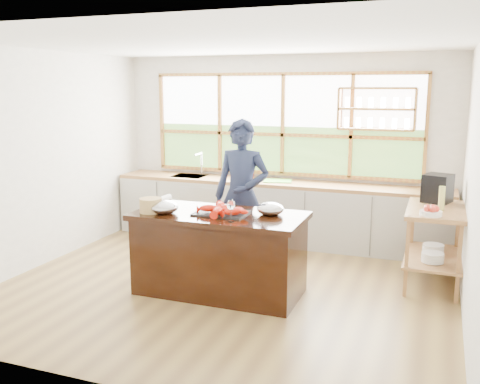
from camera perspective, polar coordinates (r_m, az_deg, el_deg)
The scene contains 18 objects.
ground_plane at distance 6.22m, azimuth -1.44°, elevation -9.98°, with size 5.00×5.00×0.00m, color olive.
room_shell at distance 6.29m, azimuth 0.45°, elevation 6.69°, with size 5.02×4.52×2.71m.
back_counter at distance 7.84m, azimuth 3.74°, elevation -2.05°, with size 4.90×0.63×0.90m.
right_shelf_unit at distance 6.47m, azimuth 20.02°, elevation -4.19°, with size 0.62×1.10×0.90m.
island at distance 5.89m, azimuth -2.20°, elevation -6.51°, with size 1.85×0.90×0.90m.
cook at distance 6.50m, azimuth 0.20°, elevation -0.45°, with size 0.68×0.45×1.87m, color #19203A.
potted_plant at distance 7.91m, azimuth 1.19°, elevation 2.39°, with size 0.15×0.10×0.28m, color slate.
cutting_board at distance 7.74m, azimuth 4.04°, elevation 1.20°, with size 0.40×0.30×0.01m, color #59B73A.
espresso_machine at distance 6.72m, azimuth 20.32°, elevation 0.38°, with size 0.29×0.31×0.33m, color black.
wine_bottle at distance 6.28m, azimuth 20.71°, elevation -0.65°, with size 0.07×0.07×0.27m, color #B8B957.
fruit_bowl at distance 6.01m, azimuth 19.69°, elevation -1.96°, with size 0.23×0.23×0.11m.
slate_board at distance 5.75m, azimuth -2.04°, elevation -2.25°, with size 0.55×0.40×0.02m, color black.
lobster_pile at distance 5.70m, azimuth -1.95°, elevation -1.86°, with size 0.52×0.48×0.08m.
mixing_bowl_left at distance 5.82m, azimuth -8.10°, elevation -1.61°, with size 0.31×0.31×0.15m, color #AEAFB5.
mixing_bowl_right at distance 5.71m, azimuth 3.27°, elevation -1.82°, with size 0.29×0.29×0.14m, color #AEAFB5.
wine_glass at distance 5.39m, azimuth -0.97°, elevation -1.49°, with size 0.08×0.08×0.22m.
wicker_basket at distance 5.88m, azimuth -9.49°, elevation -1.42°, with size 0.24×0.24×0.16m, color tan.
parchment_roll at distance 6.34m, azimuth -8.20°, elevation -0.80°, with size 0.08×0.08×0.30m, color white.
Camera 1 is at (2.19, -5.37, 2.24)m, focal length 40.00 mm.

